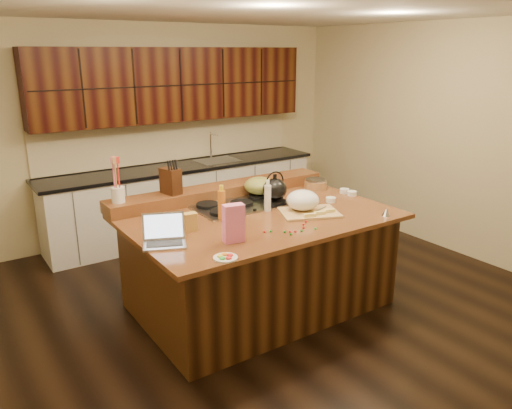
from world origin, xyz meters
TOP-DOWN VIEW (x-y plane):
  - room at (0.00, 0.00)m, footprint 5.52×5.02m
  - island at (0.00, 0.00)m, footprint 2.40×1.60m
  - back_ledge at (0.00, 0.70)m, footprint 2.40×0.30m
  - cooktop at (0.00, 0.30)m, footprint 0.92×0.52m
  - back_counter at (0.30, 2.23)m, footprint 3.70×0.66m
  - kettle at (0.30, 0.17)m, footprint 0.24×0.24m
  - green_bowl at (0.30, 0.43)m, footprint 0.37×0.37m
  - laptop at (-1.02, -0.18)m, footprint 0.40×0.36m
  - oil_bottle at (-0.37, 0.05)m, footprint 0.08×0.08m
  - vinegar_bottle at (0.12, 0.03)m, footprint 0.07×0.07m
  - wooden_tray at (0.37, -0.20)m, footprint 0.63×0.55m
  - ramekin_a at (1.15, 0.09)m, footprint 0.13×0.13m
  - ramekin_b at (0.81, -0.08)m, footprint 0.11×0.11m
  - ramekin_c at (1.15, -0.03)m, footprint 0.12×0.12m
  - strainer_bowl at (1.00, 0.38)m, footprint 0.24×0.24m
  - kitchen_timer at (0.94, -0.68)m, footprint 0.10×0.10m
  - pink_bag at (-0.55, -0.46)m, footprint 0.18×0.12m
  - candy_plate at (-0.78, -0.71)m, footprint 0.23×0.23m
  - package_box at (-0.72, -0.04)m, footprint 0.12×0.09m
  - utensil_crock at (-1.07, 0.70)m, footprint 0.12×0.12m
  - knife_block at (-0.55, 0.70)m, footprint 0.16×0.22m
  - gumdrop_0 at (-0.02, -0.57)m, footprint 0.02×0.02m
  - gumdrop_1 at (-0.09, -0.60)m, footprint 0.02×0.02m
  - gumdrop_2 at (0.21, -0.42)m, footprint 0.02×0.02m
  - gumdrop_3 at (-0.10, -0.53)m, footprint 0.02×0.02m
  - gumdrop_4 at (-0.24, -0.43)m, footprint 0.02×0.02m
  - gumdrop_5 at (0.16, -0.61)m, footprint 0.02×0.02m
  - gumdrop_6 at (0.14, -0.47)m, footprint 0.02×0.02m
  - gumdrop_7 at (0.03, -0.59)m, footprint 0.02×0.02m
  - gumdrop_8 at (0.09, -0.53)m, footprint 0.02×0.02m
  - gumdrop_9 at (-0.19, -0.45)m, footprint 0.02×0.02m
  - gumdrop_10 at (-0.06, -0.55)m, footprint 0.02×0.02m

SIDE VIEW (x-z plane):
  - island at x=0.00m, z-range 0.00..0.92m
  - candy_plate at x=-0.78m, z-range 0.92..0.93m
  - gumdrop_0 at x=-0.02m, z-range 0.92..0.94m
  - gumdrop_1 at x=-0.09m, z-range 0.92..0.94m
  - gumdrop_2 at x=0.21m, z-range 0.92..0.94m
  - gumdrop_3 at x=-0.10m, z-range 0.92..0.94m
  - gumdrop_4 at x=-0.24m, z-range 0.92..0.94m
  - gumdrop_5 at x=0.16m, z-range 0.92..0.94m
  - gumdrop_6 at x=0.14m, z-range 0.92..0.94m
  - gumdrop_7 at x=0.03m, z-range 0.92..0.94m
  - gumdrop_8 at x=0.09m, z-range 0.92..0.94m
  - gumdrop_9 at x=-0.19m, z-range 0.92..0.94m
  - gumdrop_10 at x=-0.06m, z-range 0.92..0.94m
  - cooktop at x=0.00m, z-range 0.91..0.96m
  - ramekin_a at x=1.15m, z-range 0.92..0.96m
  - ramekin_b at x=0.81m, z-range 0.92..0.96m
  - ramekin_c at x=1.15m, z-range 0.92..0.96m
  - kitchen_timer at x=0.94m, z-range 0.92..0.99m
  - strainer_bowl at x=1.00m, z-range 0.92..1.01m
  - back_ledge at x=0.00m, z-range 0.92..1.04m
  - laptop at x=-1.02m, z-range 0.87..1.09m
  - back_counter at x=0.30m, z-range -0.22..2.18m
  - package_box at x=-0.72m, z-range 0.92..1.07m
  - wooden_tray at x=0.37m, z-range 0.91..1.12m
  - vinegar_bottle at x=0.12m, z-range 0.92..1.17m
  - green_bowl at x=0.30m, z-range 0.97..1.14m
  - oil_bottle at x=-0.37m, z-range 0.92..1.19m
  - kettle at x=0.30m, z-range 0.97..1.18m
  - pink_bag at x=-0.55m, z-range 0.92..1.23m
  - utensil_crock at x=-1.07m, z-range 1.04..1.18m
  - knife_block at x=-0.55m, z-range 1.04..1.29m
  - room at x=0.00m, z-range -0.01..2.71m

